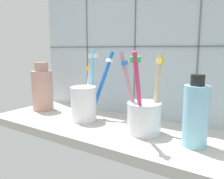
{
  "coord_description": "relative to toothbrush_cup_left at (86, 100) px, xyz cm",
  "views": [
    {
      "loc": [
        29.69,
        -44.05,
        19.79
      ],
      "look_at": [
        0.0,
        0.26,
        10.64
      ],
      "focal_mm": 37.89,
      "sensor_mm": 36.0,
      "label": 1
    }
  ],
  "objects": [
    {
      "name": "counter_slab",
      "position": [
        8.32,
        -0.69,
        -6.0
      ],
      "size": [
        64.0,
        22.0,
        2.0
      ],
      "primitive_type": "cube",
      "color": "#BCB7AD",
      "rests_on": "ground"
    },
    {
      "name": "ceramic_vase",
      "position": [
        -17.06,
        0.67,
        1.34
      ],
      "size": [
        6.03,
        6.03,
        14.04
      ],
      "color": "tan",
      "rests_on": "counter_slab"
    },
    {
      "name": "tile_wall_back",
      "position": [
        8.32,
        11.31,
        15.5
      ],
      "size": [
        64.0,
        2.2,
        45.0
      ],
      "color": "#B2C1CC",
      "rests_on": "ground"
    },
    {
      "name": "toothbrush_cup_right",
      "position": [
        16.65,
        -0.51,
        -0.85
      ],
      "size": [
        9.78,
        11.22,
        17.53
      ],
      "color": "silver",
      "rests_on": "counter_slab"
    },
    {
      "name": "soap_bottle",
      "position": [
        27.5,
        -1.64,
        1.02
      ],
      "size": [
        4.56,
        4.56,
        13.36
      ],
      "color": "#88CAE5",
      "rests_on": "counter_slab"
    },
    {
      "name": "toothbrush_cup_left",
      "position": [
        0.0,
        0.0,
        0.0
      ],
      "size": [
        8.26,
        10.47,
        17.88
      ],
      "color": "white",
      "rests_on": "counter_slab"
    }
  ]
}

